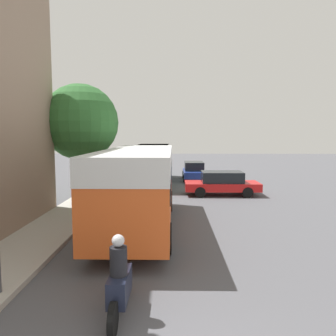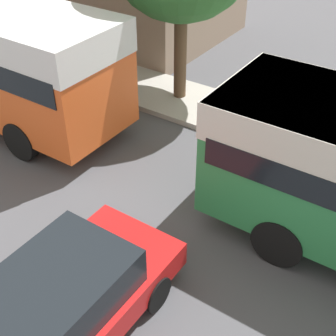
{
  "view_description": "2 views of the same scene",
  "coord_description": "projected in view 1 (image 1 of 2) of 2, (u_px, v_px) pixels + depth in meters",
  "views": [
    {
      "loc": [
        -0.34,
        -3.48,
        3.75
      ],
      "look_at": [
        -0.68,
        17.62,
        1.58
      ],
      "focal_mm": 35.0,
      "sensor_mm": 36.0,
      "label": 1
    },
    {
      "loc": [
        5.35,
        20.48,
        6.69
      ],
      "look_at": [
        -1.04,
        16.15,
        0.98
      ],
      "focal_mm": 50.0,
      "sensor_mm": 36.0,
      "label": 2
    }
  ],
  "objects": [
    {
      "name": "pedestrian_near_curb",
      "position": [
        112.0,
        168.0,
        27.31
      ],
      "size": [
        0.4,
        0.4,
        1.58
      ],
      "color": "#232838",
      "rests_on": "sidewalk"
    },
    {
      "name": "street_tree",
      "position": [
        80.0,
        122.0,
        17.15
      ],
      "size": [
        3.97,
        3.97,
        6.22
      ],
      "color": "brown",
      "rests_on": "sidewalk"
    },
    {
      "name": "motorcycle_behind_lead",
      "position": [
        119.0,
        282.0,
        6.8
      ],
      "size": [
        0.39,
        2.24,
        1.73
      ],
      "color": "#1E2338",
      "rests_on": "ground_plane"
    },
    {
      "name": "car_crossing",
      "position": [
        194.0,
        171.0,
        26.82
      ],
      "size": [
        1.8,
        3.91,
        1.51
      ],
      "color": "navy",
      "rests_on": "ground_plane"
    },
    {
      "name": "bus_following",
      "position": [
        151.0,
        159.0,
        25.17
      ],
      "size": [
        2.63,
        9.28,
        2.9
      ],
      "color": "#2D8447",
      "rests_on": "ground_plane"
    },
    {
      "name": "bus_lead",
      "position": [
        139.0,
        177.0,
        12.95
      ],
      "size": [
        2.6,
        9.28,
        3.17
      ],
      "color": "#EA5B23",
      "rests_on": "ground_plane"
    },
    {
      "name": "car_far_curb",
      "position": [
        222.0,
        183.0,
        20.23
      ],
      "size": [
        4.55,
        1.93,
        1.47
      ],
      "rotation": [
        0.0,
        0.0,
        1.57
      ],
      "color": "red",
      "rests_on": "ground_plane"
    }
  ]
}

